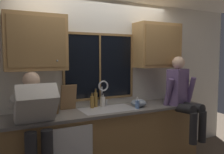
{
  "coord_description": "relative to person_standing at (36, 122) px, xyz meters",
  "views": [
    {
      "loc": [
        -1.42,
        -3.31,
        1.69
      ],
      "look_at": [
        0.09,
        -0.3,
        1.38
      ],
      "focal_mm": 37.48,
      "sensor_mm": 36.0,
      "label": 1
    }
  ],
  "objects": [
    {
      "name": "back_wall",
      "position": [
        1.03,
        0.65,
        0.34
      ],
      "size": [
        5.43,
        0.12,
        2.55
      ],
      "primitive_type": "cube",
      "color": "silver",
      "rests_on": "floor"
    },
    {
      "name": "window_glass",
      "position": [
        1.05,
        0.58,
        0.59
      ],
      "size": [
        1.1,
        0.02,
        0.95
      ],
      "primitive_type": "cube",
      "color": "black"
    },
    {
      "name": "window_frame_top",
      "position": [
        1.05,
        0.57,
        1.08
      ],
      "size": [
        1.17,
        0.02,
        0.04
      ],
      "primitive_type": "cube",
      "color": "olive"
    },
    {
      "name": "window_frame_bottom",
      "position": [
        1.05,
        0.57,
        0.09
      ],
      "size": [
        1.17,
        0.02,
        0.04
      ],
      "primitive_type": "cube",
      "color": "olive"
    },
    {
      "name": "window_frame_left",
      "position": [
        0.48,
        0.57,
        0.59
      ],
      "size": [
        0.03,
        0.02,
        0.95
      ],
      "primitive_type": "cube",
      "color": "olive"
    },
    {
      "name": "window_frame_right",
      "position": [
        1.62,
        0.57,
        0.59
      ],
      "size": [
        0.03,
        0.02,
        0.95
      ],
      "primitive_type": "cube",
      "color": "olive"
    },
    {
      "name": "window_mullion_center",
      "position": [
        1.05,
        0.57,
        0.59
      ],
      "size": [
        0.02,
        0.02,
        0.95
      ],
      "primitive_type": "cube",
      "color": "olive"
    },
    {
      "name": "lower_cabinet_run",
      "position": [
        1.03,
        0.3,
        -0.5
      ],
      "size": [
        3.03,
        0.58,
        0.88
      ],
      "primitive_type": "cube",
      "color": "#A07744",
      "rests_on": "floor"
    },
    {
      "name": "countertop",
      "position": [
        1.03,
        0.28,
        -0.04
      ],
      "size": [
        3.09,
        0.62,
        0.04
      ],
      "primitive_type": "cube",
      "color": "slate",
      "rests_on": "lower_cabinet_run"
    },
    {
      "name": "upper_cabinet_left",
      "position": [
        0.08,
        0.42,
        0.92
      ],
      "size": [
        0.77,
        0.36,
        0.72
      ],
      "color": "#B2844C"
    },
    {
      "name": "upper_cabinet_right",
      "position": [
        2.02,
        0.42,
        0.92
      ],
      "size": [
        0.77,
        0.36,
        0.72
      ],
      "color": "#B2844C"
    },
    {
      "name": "sink",
      "position": [
        1.05,
        0.29,
        -0.12
      ],
      "size": [
        0.8,
        0.46,
        0.21
      ],
      "color": "#B7B7BC",
      "rests_on": "lower_cabinet_run"
    },
    {
      "name": "faucet",
      "position": [
        1.06,
        0.47,
        0.23
      ],
      "size": [
        0.18,
        0.09,
        0.4
      ],
      "color": "silver",
      "rests_on": "countertop"
    },
    {
      "name": "person_standing",
      "position": [
        0.0,
        0.0,
        0.0
      ],
      "size": [
        0.53,
        0.71,
        1.5
      ],
      "color": "#262628",
      "rests_on": "floor"
    },
    {
      "name": "person_sitting_on_counter",
      "position": [
        2.21,
        0.02,
        0.16
      ],
      "size": [
        0.54,
        0.66,
        1.26
      ],
      "color": "#262628",
      "rests_on": "countertop"
    },
    {
      "name": "knife_block",
      "position": [
        0.28,
        0.35,
        0.09
      ],
      "size": [
        0.12,
        0.18,
        0.32
      ],
      "color": "olive",
      "rests_on": "countertop"
    },
    {
      "name": "cutting_board",
      "position": [
        0.53,
        0.5,
        0.16
      ],
      "size": [
        0.22,
        0.1,
        0.37
      ],
      "primitive_type": "cube",
      "rotation": [
        0.21,
        0.0,
        0.0
      ],
      "color": "#997047",
      "rests_on": "countertop"
    },
    {
      "name": "mixing_bowl",
      "position": [
        1.55,
        0.24,
        0.03
      ],
      "size": [
        0.24,
        0.24,
        0.12
      ],
      "primitive_type": "ellipsoid",
      "color": "#8C99A8",
      "rests_on": "countertop"
    },
    {
      "name": "soap_dispenser",
      "position": [
        1.45,
        0.12,
        0.04
      ],
      "size": [
        0.06,
        0.07,
        0.17
      ],
      "color": "#668CCC",
      "rests_on": "countertop"
    },
    {
      "name": "bottle_green_glass",
      "position": [
        1.05,
        0.46,
        0.06
      ],
      "size": [
        0.08,
        0.08,
        0.2
      ],
      "color": "silver",
      "rests_on": "countertop"
    },
    {
      "name": "bottle_tall_clear",
      "position": [
        0.95,
        0.5,
        0.1
      ],
      "size": [
        0.06,
        0.06,
        0.28
      ],
      "color": "olive",
      "rests_on": "countertop"
    },
    {
      "name": "bottle_amber_small",
      "position": [
        0.87,
        0.45,
        0.08
      ],
      "size": [
        0.05,
        0.05,
        0.23
      ],
      "color": "olive",
      "rests_on": "countertop"
    }
  ]
}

